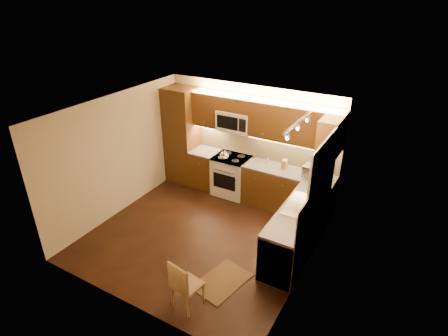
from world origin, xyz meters
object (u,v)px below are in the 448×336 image
Objects in this scene: knife_block at (284,164)px; stove at (231,175)px; toaster_oven at (314,171)px; soap_bottle at (320,184)px; dining_chair at (187,284)px; sink at (302,202)px; microwave at (235,121)px; kettle at (224,154)px.

stove is at bearing 179.42° from knife_block.
soap_bottle is (0.24, -0.36, -0.04)m from toaster_oven.
dining_chair is (-1.05, -2.91, -0.56)m from soap_bottle.
stove is at bearing 150.64° from sink.
toaster_oven reaches higher than soap_bottle.
soap_bottle is at bearing 80.36° from dining_chair.
sink is at bearing -32.21° from microwave.
microwave is 0.88× the size of sink.
knife_block is at bearing -2.47° from microwave.
microwave is 4.53× the size of soap_bottle.
dining_chair is at bearing -100.29° from toaster_oven.
stove is 2.19m from soap_bottle.
soap_bottle is (2.09, -0.47, -0.74)m from microwave.
kettle is (-2.10, 0.99, 0.06)m from sink.
knife_block is 1.19× the size of soap_bottle.
soap_bottle reaches higher than sink.
toaster_oven is at bearing 86.23° from dining_chair.
knife_block is at bearing 178.57° from toaster_oven.
knife_block is 0.98m from soap_bottle.
microwave reaches higher than soap_bottle.
toaster_oven is 0.43m from soap_bottle.
kettle reaches higher than dining_chair.
soap_bottle is 3.15m from dining_chair.
kettle is (-0.10, -0.14, 0.57)m from stove.
stove is at bearing 44.83° from kettle.
stove is at bearing 173.66° from soap_bottle.
kettle is 1.11× the size of knife_block.
microwave reaches higher than kettle.
kettle is at bearing -171.53° from toaster_oven.
soap_bottle is (2.20, -0.20, -0.05)m from kettle.
microwave is at bearing 173.03° from knife_block.
kettle is 1.33m from knife_block.
kettle reaches higher than stove.
sink is at bearing -94.11° from soap_bottle.
knife_block is at bearing 97.35° from dining_chair.
soap_bottle reaches higher than stove.
kettle reaches higher than sink.
microwave is 3.77m from dining_chair.
kettle is at bearing 177.66° from soap_bottle.
toaster_oven is at bearing 126.12° from soap_bottle.
dining_chair is at bearing -72.87° from microwave.
toaster_oven reaches higher than kettle.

